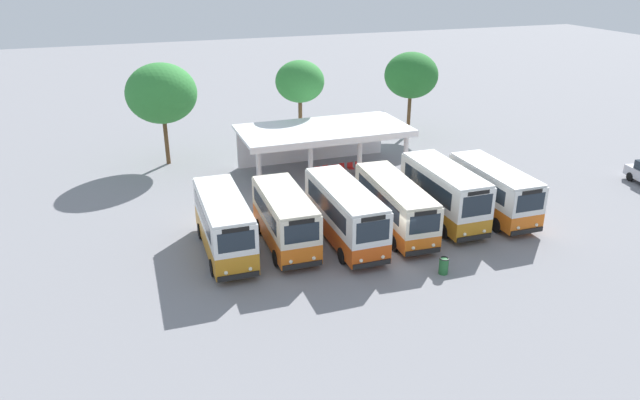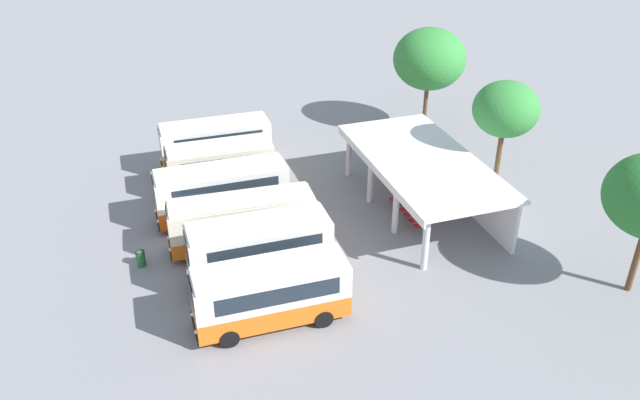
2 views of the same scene
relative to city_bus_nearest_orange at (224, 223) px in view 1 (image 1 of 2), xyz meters
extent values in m
plane|color=gray|center=(8.00, -3.19, -1.81)|extent=(180.00, 180.00, 0.00)
cylinder|color=black|center=(1.02, -2.25, -1.36)|extent=(0.23, 0.90, 0.90)
cylinder|color=black|center=(-1.09, -2.22, -1.36)|extent=(0.23, 0.90, 0.90)
cylinder|color=black|center=(1.09, 2.25, -1.36)|extent=(0.23, 0.90, 0.90)
cylinder|color=black|center=(-1.02, 2.28, -1.36)|extent=(0.23, 0.90, 0.90)
cube|color=orange|center=(0.00, 0.01, -0.83)|extent=(2.31, 7.29, 1.19)
cube|color=white|center=(0.00, 0.01, 0.55)|extent=(2.31, 7.29, 1.59)
cube|color=white|center=(0.00, 0.01, 1.41)|extent=(2.24, 7.07, 0.12)
cube|color=black|center=(-0.05, -3.65, -1.29)|extent=(2.10, 0.13, 0.28)
cube|color=#1E2833|center=(-0.05, -3.60, 0.60)|extent=(1.81, 0.08, 1.03)
cube|color=black|center=(-0.05, -3.60, 1.23)|extent=(1.33, 0.07, 0.24)
cube|color=#1E2833|center=(1.10, 0.10, 0.60)|extent=(0.12, 5.81, 0.87)
cube|color=#1E2833|center=(-1.09, 0.13, 0.60)|extent=(0.12, 5.81, 0.87)
sphere|color=#EAEACC|center=(0.56, -3.65, -0.98)|extent=(0.20, 0.20, 0.20)
sphere|color=#EAEACC|center=(-0.66, -3.63, -0.98)|extent=(0.20, 0.20, 0.20)
cylinder|color=black|center=(4.35, -2.38, -1.36)|extent=(0.24, 0.90, 0.90)
cylinder|color=black|center=(2.23, -2.34, -1.36)|extent=(0.24, 0.90, 0.90)
cylinder|color=black|center=(4.44, 1.70, -1.36)|extent=(0.24, 0.90, 0.90)
cylinder|color=black|center=(2.31, 1.75, -1.36)|extent=(0.24, 0.90, 0.90)
cube|color=orange|center=(3.33, -0.32, -0.87)|extent=(2.37, 6.63, 1.11)
cube|color=beige|center=(3.33, -0.32, 0.47)|extent=(2.37, 6.63, 1.57)
cube|color=beige|center=(3.33, -0.32, 1.31)|extent=(2.29, 6.43, 0.12)
cube|color=black|center=(3.26, -3.64, -1.29)|extent=(2.11, 0.15, 0.28)
cube|color=#1E2833|center=(3.26, -3.59, 0.52)|extent=(1.82, 0.09, 1.02)
cube|color=black|center=(3.26, -3.59, 1.13)|extent=(1.33, 0.08, 0.24)
cube|color=#1E2833|center=(4.43, -0.24, 0.52)|extent=(0.16, 5.27, 0.86)
cube|color=#1E2833|center=(2.23, -0.19, 0.52)|extent=(0.16, 5.27, 0.86)
sphere|color=#EAEACC|center=(3.87, -3.64, -0.98)|extent=(0.20, 0.20, 0.20)
sphere|color=#EAEACC|center=(2.65, -3.62, -0.98)|extent=(0.20, 0.20, 0.20)
cylinder|color=black|center=(7.70, -3.24, -1.36)|extent=(0.22, 0.90, 0.90)
cylinder|color=black|center=(5.60, -3.23, -1.36)|extent=(0.22, 0.90, 0.90)
cylinder|color=black|center=(7.73, 1.49, -1.36)|extent=(0.22, 0.90, 0.90)
cylinder|color=black|center=(5.62, 1.50, -1.36)|extent=(0.22, 0.90, 0.90)
cube|color=#D14C14|center=(6.66, -0.87, -0.90)|extent=(2.24, 7.64, 1.06)
cube|color=silver|center=(6.66, -0.87, 0.50)|extent=(2.24, 7.64, 1.74)
cube|color=silver|center=(6.66, -0.87, 1.43)|extent=(2.17, 7.41, 0.12)
cube|color=black|center=(6.64, -4.71, -1.29)|extent=(2.10, 0.11, 0.28)
cube|color=#1E2833|center=(6.64, -4.67, 0.55)|extent=(1.81, 0.06, 1.13)
cube|color=black|center=(6.64, -4.67, 1.25)|extent=(1.32, 0.06, 0.24)
cube|color=#1E2833|center=(7.76, -0.77, 0.55)|extent=(0.07, 6.10, 0.96)
cube|color=#1E2833|center=(5.57, -0.76, 0.55)|extent=(0.07, 6.10, 0.96)
sphere|color=#EAEACC|center=(7.25, -4.70, -0.98)|extent=(0.20, 0.20, 0.20)
sphere|color=#EAEACC|center=(6.04, -4.70, -0.98)|extent=(0.20, 0.20, 0.20)
cylinder|color=black|center=(10.87, -2.92, -1.36)|extent=(0.27, 0.91, 0.90)
cylinder|color=black|center=(8.84, -2.80, -1.36)|extent=(0.27, 0.91, 0.90)
cylinder|color=black|center=(11.14, 1.97, -1.36)|extent=(0.27, 0.91, 0.90)
cylinder|color=black|center=(9.12, 2.08, -1.36)|extent=(0.27, 0.91, 0.90)
cube|color=orange|center=(9.99, -0.42, -0.97)|extent=(2.57, 8.00, 0.91)
cube|color=beige|center=(9.99, -0.42, 0.28)|extent=(2.57, 8.00, 1.59)
cube|color=beige|center=(9.99, -0.42, 1.13)|extent=(2.49, 7.76, 0.12)
cube|color=black|center=(9.77, -4.39, -1.29)|extent=(2.02, 0.21, 0.28)
cube|color=#1E2833|center=(9.77, -4.34, 0.33)|extent=(1.74, 0.15, 1.03)
cube|color=black|center=(9.77, -4.34, 0.95)|extent=(1.28, 0.12, 0.24)
cube|color=#1E2833|center=(11.05, -0.37, 0.33)|extent=(0.39, 6.31, 0.87)
cube|color=#1E2833|center=(8.95, -0.26, 0.33)|extent=(0.39, 6.31, 0.87)
sphere|color=#EAEACC|center=(10.35, -4.41, -0.98)|extent=(0.20, 0.20, 0.20)
sphere|color=#EAEACC|center=(9.19, -4.34, -0.98)|extent=(0.20, 0.20, 0.20)
cylinder|color=black|center=(14.39, -2.47, -1.36)|extent=(0.23, 0.90, 0.90)
cylinder|color=black|center=(12.21, -2.45, -1.36)|extent=(0.23, 0.90, 0.90)
cylinder|color=black|center=(14.44, 1.94, -1.36)|extent=(0.23, 0.90, 0.90)
cylinder|color=black|center=(12.26, 1.96, -1.36)|extent=(0.23, 0.90, 0.90)
cube|color=orange|center=(13.32, -0.25, -0.89)|extent=(2.36, 7.14, 1.08)
cube|color=white|center=(13.32, -0.25, 0.59)|extent=(2.36, 7.14, 1.88)
cube|color=white|center=(13.32, -0.25, 1.59)|extent=(2.29, 6.93, 0.12)
cube|color=black|center=(13.28, -3.84, -1.29)|extent=(2.17, 0.13, 0.28)
cube|color=#1E2833|center=(13.28, -3.80, 0.64)|extent=(1.87, 0.07, 1.22)
cube|color=black|center=(13.28, -3.80, 1.41)|extent=(1.37, 0.07, 0.24)
cube|color=#1E2833|center=(14.45, -0.17, 0.64)|extent=(0.11, 5.69, 1.03)
cube|color=#1E2833|center=(12.19, -0.14, 0.64)|extent=(0.11, 5.69, 1.03)
sphere|color=#EAEACC|center=(13.91, -3.84, -0.98)|extent=(0.20, 0.20, 0.20)
sphere|color=#EAEACC|center=(12.65, -3.83, -0.98)|extent=(0.20, 0.20, 0.20)
cylinder|color=black|center=(17.69, -2.77, -1.36)|extent=(0.23, 0.90, 0.90)
cylinder|color=black|center=(15.54, -2.74, -1.36)|extent=(0.23, 0.90, 0.90)
cylinder|color=black|center=(17.76, 1.63, -1.36)|extent=(0.23, 0.90, 0.90)
cylinder|color=black|center=(15.62, 1.67, -1.36)|extent=(0.23, 0.90, 0.90)
cube|color=orange|center=(16.65, -0.55, -0.90)|extent=(2.36, 7.15, 1.05)
cube|color=silver|center=(16.65, -0.55, 0.43)|extent=(2.36, 7.15, 1.61)
cube|color=silver|center=(16.65, -0.55, 1.29)|extent=(2.29, 6.93, 0.12)
cube|color=black|center=(16.59, -4.14, -1.29)|extent=(2.13, 0.13, 0.28)
cube|color=#1E2833|center=(16.59, -4.09, 0.48)|extent=(1.84, 0.08, 1.05)
cube|color=black|center=(16.59, -4.09, 1.11)|extent=(1.35, 0.07, 0.24)
cube|color=#1E2833|center=(17.77, -0.47, 0.48)|extent=(0.13, 5.69, 0.88)
cube|color=#1E2833|center=(15.54, -0.43, 0.48)|extent=(0.13, 5.69, 0.88)
sphere|color=#EAEACC|center=(17.21, -4.14, -0.98)|extent=(0.20, 0.20, 0.20)
sphere|color=#EAEACC|center=(15.98, -4.12, -0.98)|extent=(0.20, 0.20, 0.20)
cylinder|color=black|center=(29.73, 1.22, -1.49)|extent=(0.28, 0.66, 0.64)
cylinder|color=silver|center=(3.94, 8.11, -0.21)|extent=(0.36, 0.36, 3.20)
cylinder|color=silver|center=(7.66, 8.11, -0.21)|extent=(0.36, 0.36, 3.20)
cylinder|color=silver|center=(11.38, 8.11, -0.21)|extent=(0.36, 0.36, 3.20)
cylinder|color=silver|center=(15.09, 8.11, -0.21)|extent=(0.36, 0.36, 3.20)
cube|color=white|center=(9.52, 13.30, -0.21)|extent=(11.95, 0.20, 3.20)
cube|color=white|center=(9.52, 10.61, 1.49)|extent=(12.45, 6.10, 0.20)
cube|color=white|center=(9.52, 7.61, 1.25)|extent=(12.45, 0.10, 0.28)
cylinder|color=slate|center=(8.79, 9.07, -1.59)|extent=(0.03, 0.03, 0.44)
cylinder|color=slate|center=(8.44, 9.07, -1.59)|extent=(0.03, 0.03, 0.44)
cylinder|color=slate|center=(8.79, 9.42, -1.59)|extent=(0.03, 0.03, 0.44)
cylinder|color=slate|center=(8.44, 9.42, -1.59)|extent=(0.03, 0.03, 0.44)
cube|color=#B21E1E|center=(8.62, 9.25, -1.35)|extent=(0.44, 0.44, 0.04)
cube|color=#B21E1E|center=(8.61, 9.45, -1.15)|extent=(0.44, 0.04, 0.40)
cylinder|color=slate|center=(9.44, 9.15, -1.59)|extent=(0.03, 0.03, 0.44)
cylinder|color=slate|center=(9.09, 9.14, -1.59)|extent=(0.03, 0.03, 0.44)
cylinder|color=slate|center=(9.44, 9.50, -1.59)|extent=(0.03, 0.03, 0.44)
cylinder|color=slate|center=(9.09, 9.49, -1.59)|extent=(0.03, 0.03, 0.44)
cube|color=#B21E1E|center=(9.27, 9.32, -1.35)|extent=(0.44, 0.44, 0.04)
cube|color=#B21E1E|center=(9.26, 9.52, -1.15)|extent=(0.44, 0.04, 0.40)
cylinder|color=slate|center=(10.09, 9.06, -1.59)|extent=(0.03, 0.03, 0.44)
cylinder|color=slate|center=(9.74, 9.05, -1.59)|extent=(0.03, 0.03, 0.44)
cylinder|color=slate|center=(10.09, 9.41, -1.59)|extent=(0.03, 0.03, 0.44)
cylinder|color=slate|center=(9.74, 9.41, -1.59)|extent=(0.03, 0.03, 0.44)
cube|color=#B21E1E|center=(9.92, 9.23, -1.35)|extent=(0.44, 0.44, 0.04)
cube|color=#B21E1E|center=(9.91, 9.43, -1.15)|extent=(0.44, 0.04, 0.40)
cylinder|color=slate|center=(10.74, 9.15, -1.59)|extent=(0.03, 0.03, 0.44)
cylinder|color=slate|center=(10.39, 9.15, -1.59)|extent=(0.03, 0.03, 0.44)
cylinder|color=slate|center=(10.74, 9.51, -1.59)|extent=(0.03, 0.03, 0.44)
cylinder|color=slate|center=(10.39, 9.50, -1.59)|extent=(0.03, 0.03, 0.44)
cube|color=#B21E1E|center=(10.57, 9.33, -1.35)|extent=(0.44, 0.44, 0.04)
cube|color=#B21E1E|center=(10.56, 9.53, -1.15)|extent=(0.44, 0.04, 0.40)
cylinder|color=slate|center=(11.39, 9.11, -1.59)|extent=(0.03, 0.03, 0.44)
cylinder|color=slate|center=(11.04, 9.11, -1.59)|extent=(0.03, 0.03, 0.44)
cylinder|color=slate|center=(11.39, 9.46, -1.59)|extent=(0.03, 0.03, 0.44)
cylinder|color=slate|center=(11.04, 9.46, -1.59)|extent=(0.03, 0.03, 0.44)
cube|color=#B21E1E|center=(11.22, 9.29, -1.35)|extent=(0.44, 0.44, 0.04)
cube|color=#B21E1E|center=(11.21, 9.49, -1.15)|extent=(0.44, 0.04, 0.40)
cylinder|color=slate|center=(12.04, 9.15, -1.59)|extent=(0.03, 0.03, 0.44)
cylinder|color=slate|center=(11.69, 9.15, -1.59)|extent=(0.03, 0.03, 0.44)
cylinder|color=slate|center=(12.04, 9.50, -1.59)|extent=(0.03, 0.03, 0.44)
cylinder|color=slate|center=(11.69, 9.50, -1.59)|extent=(0.03, 0.03, 0.44)
cube|color=#B21E1E|center=(11.87, 9.32, -1.35)|extent=(0.44, 0.44, 0.04)
cube|color=#B21E1E|center=(11.87, 9.52, -1.15)|extent=(0.44, 0.04, 0.40)
cylinder|color=brown|center=(9.39, 15.82, 0.36)|extent=(0.32, 0.32, 4.35)
ellipsoid|color=#338438|center=(9.39, 15.82, 4.00)|extent=(3.91, 3.91, 3.33)
cylinder|color=brown|center=(19.99, 17.07, 0.01)|extent=(0.32, 0.32, 3.65)
ellipsoid|color=#28722D|center=(19.99, 17.07, 3.60)|extent=(4.69, 4.69, 3.98)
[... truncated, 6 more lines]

